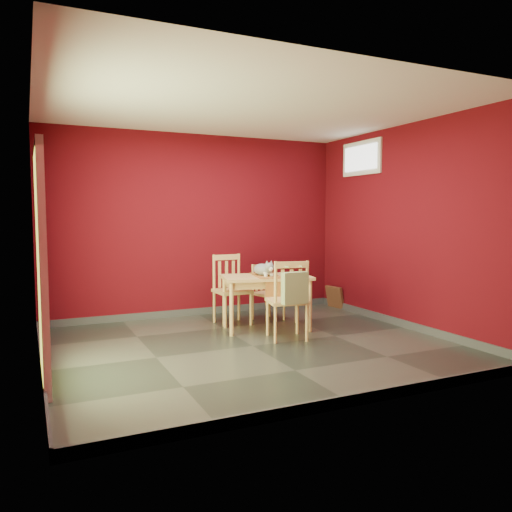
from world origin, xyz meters
name	(u,v)px	position (x,y,z in m)	size (l,w,h in m)	color
ground	(253,346)	(0.00, 0.00, 0.00)	(4.50, 4.50, 0.00)	#2D342D
room_shell	(253,342)	(0.00, 0.00, 0.05)	(4.50, 4.50, 4.50)	#550810
doorway	(40,259)	(-2.23, -0.40, 1.12)	(0.06, 1.01, 2.13)	#B7D838
window	(361,158)	(2.23, 1.00, 2.35)	(0.05, 0.90, 0.50)	white
outlet_plate	(291,289)	(1.60, 1.99, 0.30)	(0.08, 0.01, 0.12)	silver
dining_table	(266,282)	(0.51, 0.70, 0.62)	(1.25, 0.89, 0.71)	tan
table_runner	(270,281)	(0.51, 0.59, 0.66)	(0.44, 0.71, 0.33)	#9B5C27
chair_far_left	(231,288)	(0.23, 1.23, 0.49)	(0.47, 0.47, 0.96)	tan
chair_far_right	(267,291)	(0.79, 1.25, 0.41)	(0.45, 0.45, 0.80)	tan
chair_near	(288,299)	(0.52, 0.10, 0.49)	(0.54, 0.54, 0.97)	tan
tote_bag	(295,288)	(0.48, -0.12, 0.66)	(0.31, 0.19, 0.44)	#92A569
cat	(263,267)	(0.48, 0.74, 0.82)	(0.23, 0.44, 0.22)	slate
picture_frame	(335,297)	(2.19, 1.60, 0.18)	(0.17, 0.37, 0.35)	brown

